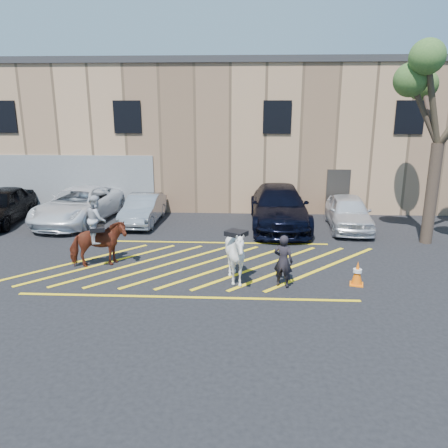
{
  "coord_description": "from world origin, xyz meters",
  "views": [
    {
      "loc": [
        1.58,
        -13.83,
        5.13
      ],
      "look_at": [
        0.88,
        0.2,
        1.3
      ],
      "focal_mm": 35.0,
      "sensor_mm": 36.0,
      "label": 1
    }
  ],
  "objects_px": {
    "car_black_suv": "(0,206)",
    "car_silver_sedan": "(143,209)",
    "car_white_suv": "(348,212)",
    "saddled_white": "(236,255)",
    "traffic_cone": "(357,273)",
    "handler": "(283,261)",
    "mounted_bay": "(98,238)",
    "tree": "(445,89)",
    "car_white_pickup": "(79,205)",
    "car_blue_suv": "(279,207)"
  },
  "relations": [
    {
      "from": "car_white_pickup",
      "to": "handler",
      "type": "bearing_deg",
      "value": -31.16
    },
    {
      "from": "car_silver_sedan",
      "to": "car_blue_suv",
      "type": "height_order",
      "value": "car_blue_suv"
    },
    {
      "from": "tree",
      "to": "traffic_cone",
      "type": "bearing_deg",
      "value": -130.4
    },
    {
      "from": "handler",
      "to": "tree",
      "type": "bearing_deg",
      "value": -119.62
    },
    {
      "from": "mounted_bay",
      "to": "car_white_pickup",
      "type": "bearing_deg",
      "value": 116.05
    },
    {
      "from": "car_black_suv",
      "to": "car_white_suv",
      "type": "xyz_separation_m",
      "value": [
        15.36,
        -0.1,
        -0.09
      ]
    },
    {
      "from": "car_white_pickup",
      "to": "car_white_suv",
      "type": "bearing_deg",
      "value": 5.23
    },
    {
      "from": "car_black_suv",
      "to": "handler",
      "type": "distance_m",
      "value": 13.72
    },
    {
      "from": "car_blue_suv",
      "to": "handler",
      "type": "bearing_deg",
      "value": -93.48
    },
    {
      "from": "car_silver_sedan",
      "to": "car_blue_suv",
      "type": "distance_m",
      "value": 6.03
    },
    {
      "from": "handler",
      "to": "saddled_white",
      "type": "xyz_separation_m",
      "value": [
        -1.37,
        0.18,
        0.09
      ]
    },
    {
      "from": "car_black_suv",
      "to": "car_silver_sedan",
      "type": "relative_size",
      "value": 1.21
    },
    {
      "from": "car_white_pickup",
      "to": "traffic_cone",
      "type": "relative_size",
      "value": 7.6
    },
    {
      "from": "car_black_suv",
      "to": "car_blue_suv",
      "type": "relative_size",
      "value": 0.8
    },
    {
      "from": "car_silver_sedan",
      "to": "car_blue_suv",
      "type": "xyz_separation_m",
      "value": [
        6.03,
        -0.14,
        0.22
      ]
    },
    {
      "from": "car_white_suv",
      "to": "mounted_bay",
      "type": "relative_size",
      "value": 1.76
    },
    {
      "from": "mounted_bay",
      "to": "traffic_cone",
      "type": "relative_size",
      "value": 3.27
    },
    {
      "from": "mounted_bay",
      "to": "car_silver_sedan",
      "type": "bearing_deg",
      "value": 87.79
    },
    {
      "from": "car_white_suv",
      "to": "traffic_cone",
      "type": "bearing_deg",
      "value": -96.45
    },
    {
      "from": "car_blue_suv",
      "to": "traffic_cone",
      "type": "relative_size",
      "value": 8.1
    },
    {
      "from": "traffic_cone",
      "to": "mounted_bay",
      "type": "bearing_deg",
      "value": 172.01
    },
    {
      "from": "car_white_suv",
      "to": "tree",
      "type": "xyz_separation_m",
      "value": [
        2.56,
        -1.91,
        4.98
      ]
    },
    {
      "from": "car_white_suv",
      "to": "saddled_white",
      "type": "relative_size",
      "value": 2.02
    },
    {
      "from": "car_black_suv",
      "to": "mounted_bay",
      "type": "bearing_deg",
      "value": -45.09
    },
    {
      "from": "car_white_suv",
      "to": "saddled_white",
      "type": "bearing_deg",
      "value": -123.17
    },
    {
      "from": "car_black_suv",
      "to": "car_silver_sedan",
      "type": "height_order",
      "value": "car_black_suv"
    },
    {
      "from": "car_white_pickup",
      "to": "saddled_white",
      "type": "height_order",
      "value": "saddled_white"
    },
    {
      "from": "car_white_pickup",
      "to": "car_blue_suv",
      "type": "xyz_separation_m",
      "value": [
        8.97,
        -0.24,
        0.09
      ]
    },
    {
      "from": "car_white_pickup",
      "to": "car_silver_sedan",
      "type": "distance_m",
      "value": 2.95
    },
    {
      "from": "car_black_suv",
      "to": "mounted_bay",
      "type": "distance_m",
      "value": 8.06
    },
    {
      "from": "mounted_bay",
      "to": "tree",
      "type": "distance_m",
      "value": 13.05
    },
    {
      "from": "car_black_suv",
      "to": "traffic_cone",
      "type": "relative_size",
      "value": 6.46
    },
    {
      "from": "handler",
      "to": "mounted_bay",
      "type": "relative_size",
      "value": 0.66
    },
    {
      "from": "car_silver_sedan",
      "to": "car_black_suv",
      "type": "bearing_deg",
      "value": -175.75
    },
    {
      "from": "mounted_bay",
      "to": "traffic_cone",
      "type": "distance_m",
      "value": 8.19
    },
    {
      "from": "saddled_white",
      "to": "car_silver_sedan",
      "type": "bearing_deg",
      "value": 122.79
    },
    {
      "from": "car_silver_sedan",
      "to": "car_white_suv",
      "type": "xyz_separation_m",
      "value": [
        8.97,
        -0.43,
        0.07
      ]
    },
    {
      "from": "saddled_white",
      "to": "tree",
      "type": "height_order",
      "value": "tree"
    },
    {
      "from": "car_white_suv",
      "to": "tree",
      "type": "distance_m",
      "value": 5.91
    },
    {
      "from": "car_blue_suv",
      "to": "mounted_bay",
      "type": "bearing_deg",
      "value": -139.83
    },
    {
      "from": "car_white_pickup",
      "to": "tree",
      "type": "xyz_separation_m",
      "value": [
        14.48,
        -2.43,
        4.92
      ]
    },
    {
      "from": "car_black_suv",
      "to": "handler",
      "type": "bearing_deg",
      "value": -33.6
    },
    {
      "from": "car_black_suv",
      "to": "tree",
      "type": "distance_m",
      "value": 18.69
    },
    {
      "from": "traffic_cone",
      "to": "car_silver_sedan",
      "type": "bearing_deg",
      "value": 139.89
    },
    {
      "from": "traffic_cone",
      "to": "handler",
      "type": "bearing_deg",
      "value": -174.15
    },
    {
      "from": "car_silver_sedan",
      "to": "saddled_white",
      "type": "xyz_separation_m",
      "value": [
        4.3,
        -6.68,
        0.23
      ]
    },
    {
      "from": "car_black_suv",
      "to": "car_white_suv",
      "type": "bearing_deg",
      "value": -5.55
    },
    {
      "from": "car_white_suv",
      "to": "tree",
      "type": "relative_size",
      "value": 0.57
    },
    {
      "from": "car_white_pickup",
      "to": "mounted_bay",
      "type": "bearing_deg",
      "value": -56.22
    },
    {
      "from": "car_white_pickup",
      "to": "mounted_bay",
      "type": "height_order",
      "value": "mounted_bay"
    }
  ]
}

